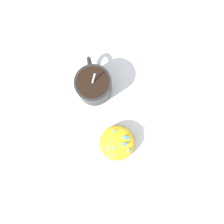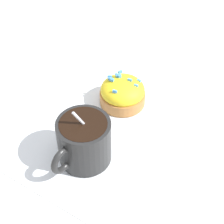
# 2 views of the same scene
# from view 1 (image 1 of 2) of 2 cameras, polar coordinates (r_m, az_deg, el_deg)

# --- Properties ---
(ground_plane) EXTENTS (3.00, 3.00, 0.00)m
(ground_plane) POSITION_cam_1_polar(r_m,az_deg,el_deg) (0.60, -0.78, -0.70)
(ground_plane) COLOR silver
(paper_napkin) EXTENTS (0.31, 0.28, 0.00)m
(paper_napkin) POSITION_cam_1_polar(r_m,az_deg,el_deg) (0.59, -0.78, -0.68)
(paper_napkin) COLOR white
(paper_napkin) RESTS_ON ground_plane
(coffee_cup) EXTENTS (0.10, 0.08, 0.10)m
(coffee_cup) POSITION_cam_1_polar(r_m,az_deg,el_deg) (0.57, -4.03, 5.88)
(coffee_cup) COLOR black
(coffee_cup) RESTS_ON paper_napkin
(frosted_pastry) EXTENTS (0.08, 0.08, 0.05)m
(frosted_pastry) POSITION_cam_1_polar(r_m,az_deg,el_deg) (0.57, 1.55, -6.62)
(frosted_pastry) COLOR #B2753D
(frosted_pastry) RESTS_ON paper_napkin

